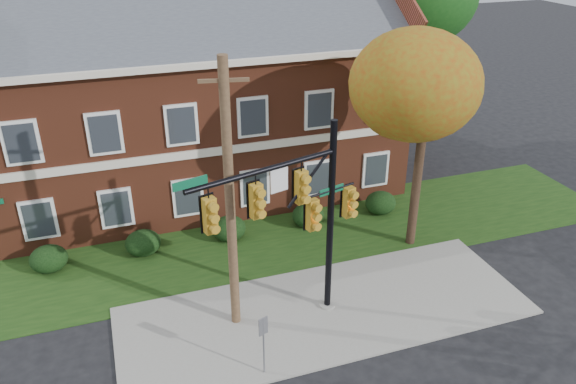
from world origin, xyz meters
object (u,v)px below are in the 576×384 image
object	(u,v)px
hedge_left	(143,243)
hedge_center	(229,228)
hedge_right	(308,215)
utility_pole	(230,202)
hedge_far_left	(49,259)
sign_post	(264,337)
tree_near_right	(435,86)
traffic_signal	(299,209)
tree_right_rear	(412,3)
apartment_building	(197,89)
hedge_far_right	(380,203)

from	to	relation	value
hedge_left	hedge_center	size ratio (longest dim) A/B	1.00
hedge_right	utility_pole	distance (m)	8.00
hedge_far_left	utility_pole	size ratio (longest dim) A/B	0.16
hedge_right	sign_post	distance (m)	8.95
hedge_center	sign_post	xyz separation A→B (m)	(-0.83, -7.78, 0.90)
hedge_far_left	hedge_right	xyz separation A→B (m)	(10.50, 0.00, 0.00)
hedge_far_left	hedge_center	xyz separation A→B (m)	(7.00, 0.00, 0.00)
tree_near_right	sign_post	distance (m)	10.81
tree_near_right	traffic_signal	xyz separation A→B (m)	(-6.28, -3.00, -2.42)
hedge_right	sign_post	bearing A→B (deg)	-119.08
hedge_right	tree_near_right	distance (m)	7.72
hedge_center	tree_right_rear	bearing A→B (deg)	28.37
hedge_far_left	hedge_center	size ratio (longest dim) A/B	1.00
apartment_building	traffic_signal	xyz separation A→B (m)	(0.94, -11.09, -0.74)
tree_near_right	utility_pole	distance (m)	8.87
apartment_building	hedge_center	distance (m)	6.89
sign_post	hedge_left	bearing A→B (deg)	88.37
hedge_far_left	hedge_left	size ratio (longest dim) A/B	1.00
hedge_far_left	hedge_left	distance (m)	3.50
tree_near_right	hedge_far_left	bearing A→B (deg)	168.73
hedge_far_right	apartment_building	bearing A→B (deg)	143.11
hedge_left	hedge_far_right	distance (m)	10.50
hedge_left	hedge_right	distance (m)	7.00
tree_right_rear	sign_post	bearing A→B (deg)	-131.15
sign_post	hedge_far_right	bearing A→B (deg)	24.26
hedge_far_left	hedge_left	xyz separation A→B (m)	(3.50, 0.00, 0.00)
apartment_building	tree_near_right	world-z (taller)	apartment_building
hedge_left	sign_post	xyz separation A→B (m)	(2.67, -7.78, 0.90)
tree_near_right	tree_right_rear	distance (m)	9.94
hedge_left	traffic_signal	size ratio (longest dim) A/B	0.20
hedge_far_right	utility_pole	xyz separation A→B (m)	(-8.04, -5.23, 4.01)
hedge_left	hedge_center	world-z (taller)	same
tree_right_rear	hedge_far_left	bearing A→B (deg)	-161.55
apartment_building	utility_pole	bearing A→B (deg)	-95.67
hedge_right	sign_post	xyz separation A→B (m)	(-4.33, -7.78, 0.90)
hedge_left	utility_pole	bearing A→B (deg)	-64.83
apartment_building	tree_right_rear	bearing A→B (deg)	4.33
tree_near_right	traffic_signal	bearing A→B (deg)	-154.46
hedge_far_right	traffic_signal	xyz separation A→B (m)	(-6.06, -5.83, 3.72)
hedge_center	traffic_signal	bearing A→B (deg)	-80.80
hedge_far_left	sign_post	bearing A→B (deg)	-51.59
hedge_right	traffic_signal	size ratio (longest dim) A/B	0.20
traffic_signal	hedge_center	bearing A→B (deg)	83.41
tree_right_rear	utility_pole	xyz separation A→B (m)	(-12.36, -11.34, -3.59)
apartment_building	hedge_far_left	xyz separation A→B (m)	(-7.00, -5.25, -4.46)
hedge_far_right	traffic_signal	distance (m)	9.20
hedge_center	utility_pole	bearing A→B (deg)	-101.26
hedge_center	tree_right_rear	xyz separation A→B (m)	(11.31, 6.11, 7.60)
tree_near_right	tree_right_rear	size ratio (longest dim) A/B	0.81
apartment_building	hedge_right	distance (m)	7.73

